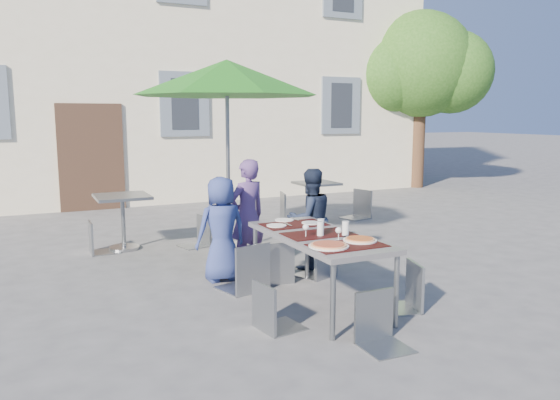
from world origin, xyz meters
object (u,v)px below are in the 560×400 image
chair_0 (247,237)px  chair_2 (321,235)px  child_2 (310,219)px  bg_chair_l_1 (289,189)px  pizza_near_left (329,245)px  chair_4 (407,258)px  child_1 (247,215)px  patio_umbrella (227,79)px  chair_5 (381,288)px  cafe_table_0 (123,211)px  bg_chair_r_0 (198,213)px  chair_1 (275,236)px  dining_table (318,239)px  chair_3 (272,278)px  child_0 (222,229)px  bg_chair_l_0 (97,218)px  bg_chair_r_1 (359,187)px  pizza_near_right (360,240)px

chair_0 → chair_2: size_ratio=1.17×
child_2 → bg_chair_l_1: 3.11m
pizza_near_left → chair_4: chair_4 is taller
child_1 → chair_0: child_1 is taller
child_1 → patio_umbrella: (0.11, 0.97, 1.74)m
chair_0 → patio_umbrella: (0.44, 1.76, 1.83)m
child_1 → chair_5: 2.64m
pizza_near_left → cafe_table_0: bearing=107.7°
chair_0 → bg_chair_r_0: 2.35m
pizza_near_left → child_2: (0.78, 1.78, -0.12)m
child_2 → chair_1: 0.77m
pizza_near_left → chair_1: 1.43m
chair_1 → dining_table: bearing=-84.4°
child_2 → chair_3: bearing=52.0°
chair_3 → child_1: bearing=74.3°
child_2 → child_0: bearing=0.5°
cafe_table_0 → bg_chair_l_0: 0.39m
chair_5 → bg_chair_r_1: 5.95m
chair_5 → bg_chair_l_1: size_ratio=0.84×
dining_table → child_2: bearing=64.8°
chair_2 → patio_umbrella: bearing=109.4°
pizza_near_right → bg_chair_r_0: 3.57m
chair_2 → bg_chair_r_0: bearing=111.0°
chair_0 → chair_2: bearing=6.8°
child_2 → chair_5: bearing=75.5°
chair_5 → child_0: bearing=104.2°
bg_chair_r_0 → chair_2: bearing=-69.0°
pizza_near_left → patio_umbrella: (0.12, 3.01, 1.68)m
chair_5 → bg_chair_r_1: bearing=58.0°
bg_chair_r_1 → chair_2: bearing=-130.2°
bg_chair_r_1 → chair_3: bearing=-131.4°
chair_4 → bg_chair_r_1: bg_chair_r_1 is taller
bg_chair_r_0 → pizza_near_left: bearing=-87.5°
patio_umbrella → bg_chair_r_0: 2.05m
pizza_near_left → pizza_near_right: same height
dining_table → bg_chair_l_1: bearing=67.4°
chair_5 → bg_chair_r_1: size_ratio=0.86×
chair_3 → patio_umbrella: size_ratio=0.32×
pizza_near_right → bg_chair_l_0: bg_chair_l_0 is taller
dining_table → chair_0: size_ratio=1.76×
child_0 → chair_0: 0.53m
child_0 → bg_chair_l_0: (-1.17, 2.00, -0.12)m
child_2 → bg_chair_r_1: size_ratio=1.27×
child_0 → chair_1: size_ratio=1.31×
chair_1 → chair_2: (0.60, -0.05, -0.04)m
child_2 → chair_0: child_2 is taller
child_2 → chair_3: child_2 is taller
bg_chair_l_0 → bg_chair_r_0: 1.45m
bg_chair_r_0 → child_2: bearing=-62.8°
chair_0 → chair_4: bearing=-44.5°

